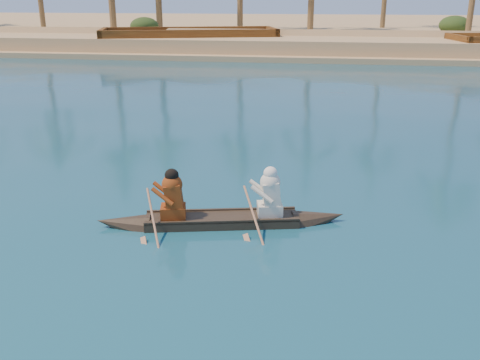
# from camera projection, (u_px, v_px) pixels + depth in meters

# --- Properties ---
(sandy_embankment) EXTENTS (150.00, 51.00, 1.50)m
(sandy_embankment) POSITION_uv_depth(u_px,v_px,m) (234.00, 30.00, 59.00)
(sandy_embankment) COLOR tan
(sandy_embankment) RESTS_ON ground
(shrub_cluster) EXTENTS (100.00, 6.00, 2.40)m
(shrub_cluster) POSITION_uv_depth(u_px,v_px,m) (205.00, 33.00, 44.41)
(shrub_cluster) COLOR #243A15
(shrub_cluster) RESTS_ON ground
(canoe) EXTENTS (4.90, 1.68, 1.34)m
(canoe) POSITION_uv_depth(u_px,v_px,m) (222.00, 212.00, 10.46)
(canoe) COLOR #332A1C
(canoe) RESTS_ON ground
(barge_mid) EXTENTS (13.74, 7.81, 2.17)m
(barge_mid) POSITION_uv_depth(u_px,v_px,m) (189.00, 43.00, 40.39)
(barge_mid) COLOR brown
(barge_mid) RESTS_ON ground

